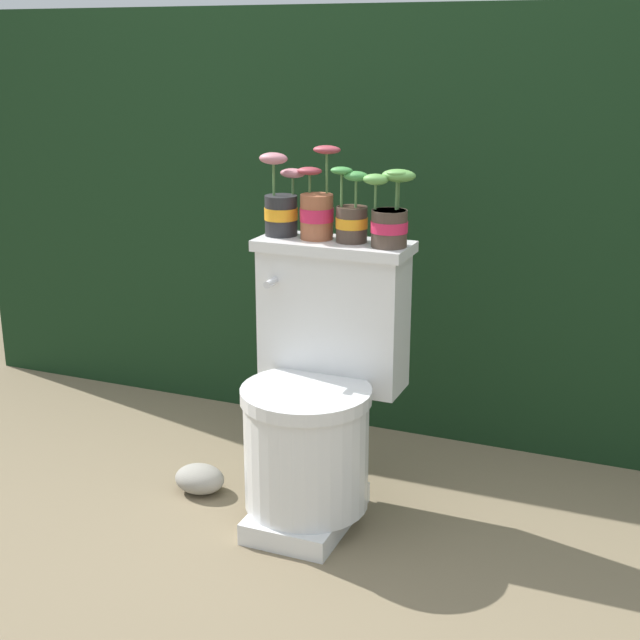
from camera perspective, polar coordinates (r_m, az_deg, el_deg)
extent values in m
plane|color=#75664C|center=(2.63, -2.49, -11.96)|extent=(12.00, 12.00, 0.00)
cube|color=black|center=(3.34, 5.11, 7.17)|extent=(3.13, 0.84, 1.40)
cube|color=silver|center=(2.55, -0.87, -12.21)|extent=(0.25, 0.36, 0.06)
cylinder|color=silver|center=(2.46, -0.89, -8.50)|extent=(0.34, 0.34, 0.31)
cylinder|color=silver|center=(2.39, -0.90, -4.81)|extent=(0.36, 0.36, 0.04)
cube|color=silver|center=(2.51, 0.86, 0.07)|extent=(0.41, 0.15, 0.39)
cube|color=silver|center=(2.46, 0.88, 4.75)|extent=(0.43, 0.18, 0.03)
cylinder|color=silver|center=(2.44, -3.16, 2.40)|extent=(0.02, 0.05, 0.02)
cylinder|color=#262628|center=(2.52, -2.51, 6.70)|extent=(0.09, 0.09, 0.11)
cylinder|color=orange|center=(2.52, -2.51, 6.83)|extent=(0.09, 0.09, 0.03)
cylinder|color=#332319|center=(2.51, -2.52, 7.83)|extent=(0.08, 0.08, 0.01)
cylinder|color=#4C753D|center=(2.51, -2.99, 9.01)|extent=(0.01, 0.01, 0.09)
ellipsoid|color=#B26B75|center=(2.50, -3.01, 10.29)|extent=(0.08, 0.06, 0.03)
cylinder|color=#4C753D|center=(2.53, -1.75, 8.62)|extent=(0.01, 0.01, 0.05)
ellipsoid|color=#B26B75|center=(2.52, -1.76, 9.37)|extent=(0.07, 0.05, 0.03)
cylinder|color=#9E5638|center=(2.47, -0.21, 6.63)|extent=(0.09, 0.09, 0.12)
cylinder|color=#D1234C|center=(2.47, -0.21, 6.77)|extent=(0.09, 0.09, 0.04)
cylinder|color=#332319|center=(2.46, -0.21, 7.91)|extent=(0.08, 0.08, 0.01)
cylinder|color=#4C753D|center=(2.47, 0.44, 9.40)|extent=(0.01, 0.01, 0.11)
ellipsoid|color=#93333D|center=(2.46, 0.44, 10.85)|extent=(0.08, 0.05, 0.02)
cylinder|color=#4C753D|center=(2.49, -0.67, 8.76)|extent=(0.01, 0.01, 0.05)
ellipsoid|color=#93333D|center=(2.48, -0.67, 9.52)|extent=(0.07, 0.05, 0.02)
cylinder|color=#47382D|center=(2.43, 2.04, 6.14)|extent=(0.09, 0.09, 0.10)
cylinder|color=orange|center=(2.43, 2.04, 6.25)|extent=(0.09, 0.09, 0.03)
cylinder|color=#332319|center=(2.43, 2.05, 7.12)|extent=(0.08, 0.08, 0.01)
cylinder|color=#4C753D|center=(2.41, 1.38, 8.32)|extent=(0.01, 0.01, 0.09)
ellipsoid|color=#387F38|center=(2.40, 1.39, 9.54)|extent=(0.06, 0.04, 0.02)
cylinder|color=#4C753D|center=(2.40, 2.31, 8.09)|extent=(0.01, 0.01, 0.08)
ellipsoid|color=#387F38|center=(2.40, 2.32, 9.18)|extent=(0.07, 0.05, 0.03)
cylinder|color=#47382D|center=(2.38, 4.45, 5.86)|extent=(0.10, 0.10, 0.10)
cylinder|color=#D1234C|center=(2.38, 4.46, 5.98)|extent=(0.10, 0.10, 0.03)
cylinder|color=#332319|center=(2.37, 4.48, 6.89)|extent=(0.09, 0.09, 0.01)
cylinder|color=#4C753D|center=(2.37, 3.57, 7.92)|extent=(0.01, 0.01, 0.07)
ellipsoid|color=#569342|center=(2.37, 3.59, 8.97)|extent=(0.07, 0.05, 0.03)
cylinder|color=#4C753D|center=(2.37, 4.92, 8.12)|extent=(0.01, 0.01, 0.09)
ellipsoid|color=#569342|center=(2.36, 4.95, 9.34)|extent=(0.06, 0.04, 0.02)
cylinder|color=#4C753D|center=(2.38, 5.03, 8.01)|extent=(0.01, 0.01, 0.08)
ellipsoid|color=#569342|center=(2.37, 5.06, 9.19)|extent=(0.09, 0.06, 0.03)
ellipsoid|color=gray|center=(2.72, -7.76, -10.08)|extent=(0.15, 0.12, 0.08)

